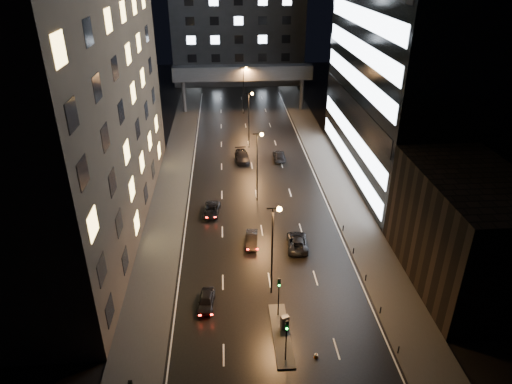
% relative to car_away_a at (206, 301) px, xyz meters
% --- Properties ---
extents(ground, '(160.00, 160.00, 0.00)m').
position_rel_car_away_a_xyz_m(ground, '(6.64, 33.57, -0.64)').
color(ground, black).
rests_on(ground, ground).
extents(sidewalk_left, '(5.00, 110.00, 0.15)m').
position_rel_car_away_a_xyz_m(sidewalk_left, '(-5.86, 28.57, -0.57)').
color(sidewalk_left, '#383533').
rests_on(sidewalk_left, ground).
extents(sidewalk_right, '(5.00, 110.00, 0.15)m').
position_rel_car_away_a_xyz_m(sidewalk_right, '(19.14, 28.57, -0.57)').
color(sidewalk_right, '#383533').
rests_on(sidewalk_right, ground).
extents(building_left, '(15.00, 48.00, 40.00)m').
position_rel_car_away_a_xyz_m(building_left, '(-15.86, 17.57, 19.36)').
color(building_left, '#2D2319').
rests_on(building_left, ground).
extents(building_right_low, '(10.00, 18.00, 12.00)m').
position_rel_car_away_a_xyz_m(building_right_low, '(26.64, 2.57, 5.36)').
color(building_right_low, black).
rests_on(building_right_low, ground).
extents(building_right_glass, '(20.00, 36.00, 45.00)m').
position_rel_car_away_a_xyz_m(building_right_glass, '(31.64, 29.57, 21.86)').
color(building_right_glass, black).
rests_on(building_right_glass, ground).
extents(building_far, '(34.00, 14.00, 25.00)m').
position_rel_car_away_a_xyz_m(building_far, '(6.64, 91.57, 11.86)').
color(building_far, '#333335').
rests_on(building_far, ground).
extents(skybridge, '(30.00, 3.00, 10.00)m').
position_rel_car_away_a_xyz_m(skybridge, '(6.64, 63.57, 7.70)').
color(skybridge, '#333335').
rests_on(skybridge, ground).
extents(median_island, '(1.60, 8.00, 0.15)m').
position_rel_car_away_a_xyz_m(median_island, '(6.94, -4.43, -0.57)').
color(median_island, '#383533').
rests_on(median_island, ground).
extents(traffic_signal_near, '(0.28, 0.34, 4.40)m').
position_rel_car_away_a_xyz_m(traffic_signal_near, '(6.94, -1.94, 2.45)').
color(traffic_signal_near, black).
rests_on(traffic_signal_near, median_island).
extents(traffic_signal_far, '(0.28, 0.34, 4.40)m').
position_rel_car_away_a_xyz_m(traffic_signal_far, '(6.94, -7.44, 2.45)').
color(traffic_signal_far, black).
rests_on(traffic_signal_far, median_island).
extents(bollard_row, '(0.12, 25.12, 0.90)m').
position_rel_car_away_a_xyz_m(bollard_row, '(16.84, 0.07, -0.19)').
color(bollard_row, black).
rests_on(bollard_row, ground).
extents(streetlight_near, '(1.45, 0.50, 10.15)m').
position_rel_car_away_a_xyz_m(streetlight_near, '(6.80, 1.57, 5.85)').
color(streetlight_near, black).
rests_on(streetlight_near, ground).
extents(streetlight_mid_a, '(1.45, 0.50, 10.15)m').
position_rel_car_away_a_xyz_m(streetlight_mid_a, '(6.80, 21.57, 5.85)').
color(streetlight_mid_a, black).
rests_on(streetlight_mid_a, ground).
extents(streetlight_mid_b, '(1.45, 0.50, 10.15)m').
position_rel_car_away_a_xyz_m(streetlight_mid_b, '(6.80, 41.57, 5.85)').
color(streetlight_mid_b, black).
rests_on(streetlight_mid_b, ground).
extents(streetlight_far, '(1.45, 0.50, 10.15)m').
position_rel_car_away_a_xyz_m(streetlight_far, '(6.80, 61.57, 5.85)').
color(streetlight_far, black).
rests_on(streetlight_far, ground).
extents(car_away_a, '(1.87, 3.91, 1.29)m').
position_rel_car_away_a_xyz_m(car_away_a, '(0.00, 0.00, 0.00)').
color(car_away_a, black).
rests_on(car_away_a, ground).
extents(car_away_b, '(1.80, 4.17, 1.33)m').
position_rel_car_away_a_xyz_m(car_away_b, '(5.14, 10.54, 0.02)').
color(car_away_b, black).
rests_on(car_away_b, ground).
extents(car_away_c, '(2.66, 4.80, 1.27)m').
position_rel_car_away_a_xyz_m(car_away_c, '(0.20, 18.16, -0.01)').
color(car_away_c, black).
rests_on(car_away_c, ground).
extents(car_away_d, '(2.61, 5.57, 1.57)m').
position_rel_car_away_a_xyz_m(car_away_d, '(5.14, 35.73, 0.14)').
color(car_away_d, black).
rests_on(car_away_d, ground).
extents(car_toward_a, '(2.76, 5.24, 1.40)m').
position_rel_car_away_a_xyz_m(car_toward_a, '(10.54, 9.59, 0.06)').
color(car_toward_a, black).
rests_on(car_toward_a, ground).
extents(car_toward_b, '(2.12, 4.90, 1.41)m').
position_rel_car_away_a_xyz_m(car_toward_b, '(11.41, 35.86, 0.06)').
color(car_toward_b, black).
rests_on(car_toward_b, ground).
extents(utility_cabinet, '(0.84, 0.67, 1.37)m').
position_rel_car_away_a_xyz_m(utility_cabinet, '(7.34, -3.67, 0.19)').
color(utility_cabinet, '#515153').
rests_on(utility_cabinet, median_island).
extents(cone_a, '(0.40, 0.40, 0.54)m').
position_rel_car_away_a_xyz_m(cone_a, '(9.64, -7.27, -0.38)').
color(cone_a, orange).
rests_on(cone_a, ground).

